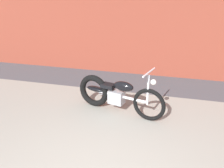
% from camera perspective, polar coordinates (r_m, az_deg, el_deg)
% --- Properties ---
extents(sidewalk_slab, '(36.00, 3.50, 0.01)m').
position_cam_1_polar(sidewalk_slab, '(4.76, 2.09, -10.39)').
color(sidewalk_slab, gray).
rests_on(sidewalk_slab, ground).
extents(motorcycle_black, '(1.97, 0.76, 1.03)m').
position_cam_1_polar(motorcycle_black, '(5.24, 0.31, -2.28)').
color(motorcycle_black, black).
rests_on(motorcycle_black, ground).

